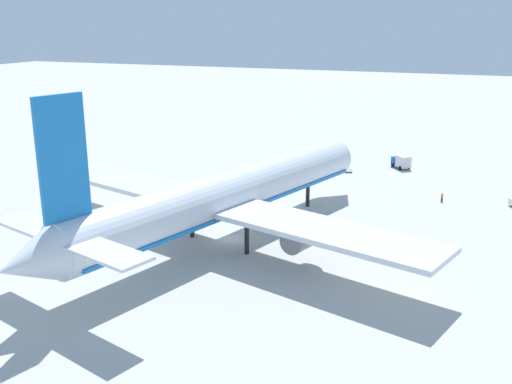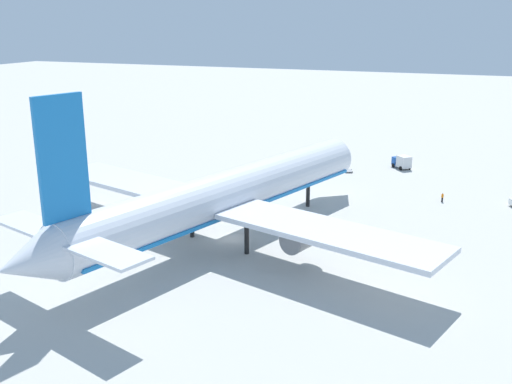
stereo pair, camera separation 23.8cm
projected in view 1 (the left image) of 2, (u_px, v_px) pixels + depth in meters
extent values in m
plane|color=#B2B2AD|center=(232.00, 239.00, 89.95)|extent=(600.00, 600.00, 0.00)
cylinder|color=silver|center=(231.00, 193.00, 87.86)|extent=(59.16, 23.88, 6.85)
cone|color=silver|center=(342.00, 155.00, 112.44)|extent=(7.19, 8.02, 6.72)
cone|color=silver|center=(28.00, 263.00, 62.77)|extent=(8.45, 8.22, 6.51)
cube|color=#1972BF|center=(63.00, 159.00, 63.93)|extent=(5.89, 2.22, 13.88)
cube|color=silver|center=(33.00, 225.00, 70.05)|extent=(7.47, 12.04, 0.36)
cube|color=silver|center=(104.00, 252.00, 62.15)|extent=(7.47, 12.04, 0.36)
cube|color=silver|center=(133.00, 183.00, 97.06)|extent=(17.53, 32.04, 0.70)
cylinder|color=slate|center=(157.00, 199.00, 95.68)|extent=(5.82, 4.84, 3.54)
cube|color=silver|center=(329.00, 232.00, 74.74)|extent=(17.53, 32.04, 0.70)
cylinder|color=slate|center=(302.00, 237.00, 78.81)|extent=(6.55, 4.92, 3.38)
cylinder|color=black|center=(308.00, 196.00, 105.15)|extent=(0.70, 0.70, 3.95)
cylinder|color=black|center=(192.00, 225.00, 90.36)|extent=(0.70, 0.70, 3.95)
cylinder|color=black|center=(247.00, 241.00, 83.92)|extent=(0.70, 0.70, 3.95)
cube|color=#1972BF|center=(231.00, 205.00, 88.40)|extent=(56.78, 22.86, 0.50)
cube|color=#194CA5|center=(397.00, 161.00, 133.57)|extent=(2.56, 2.62, 1.86)
cube|color=silver|center=(403.00, 162.00, 131.23)|extent=(3.65, 3.61, 2.55)
cube|color=black|center=(396.00, 158.00, 133.87)|extent=(1.34, 1.47, 0.82)
cylinder|color=black|center=(393.00, 165.00, 133.32)|extent=(0.87, 0.83, 0.90)
cylinder|color=black|center=(401.00, 164.00, 134.09)|extent=(0.87, 0.83, 0.90)
cylinder|color=black|center=(400.00, 168.00, 130.66)|extent=(0.87, 0.83, 0.90)
cylinder|color=black|center=(409.00, 167.00, 131.44)|extent=(0.87, 0.83, 0.90)
cylinder|color=black|center=(512.00, 203.00, 106.23)|extent=(0.49, 0.67, 0.64)
cube|color=gray|center=(348.00, 171.00, 129.25)|extent=(2.71, 2.12, 0.15)
cylinder|color=#333338|center=(347.00, 169.00, 130.68)|extent=(0.59, 0.28, 0.08)
cylinder|color=black|center=(344.00, 170.00, 130.16)|extent=(0.42, 0.25, 0.40)
cylinder|color=black|center=(351.00, 170.00, 130.12)|extent=(0.42, 0.25, 0.40)
cylinder|color=black|center=(345.00, 172.00, 128.43)|extent=(0.42, 0.25, 0.40)
cylinder|color=black|center=(352.00, 172.00, 128.39)|extent=(0.42, 0.25, 0.40)
cylinder|color=black|center=(442.00, 200.00, 108.19)|extent=(0.37, 0.37, 0.85)
cylinder|color=orange|center=(442.00, 196.00, 107.98)|extent=(0.46, 0.46, 0.64)
sphere|color=beige|center=(442.00, 193.00, 107.86)|extent=(0.23, 0.23, 0.23)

